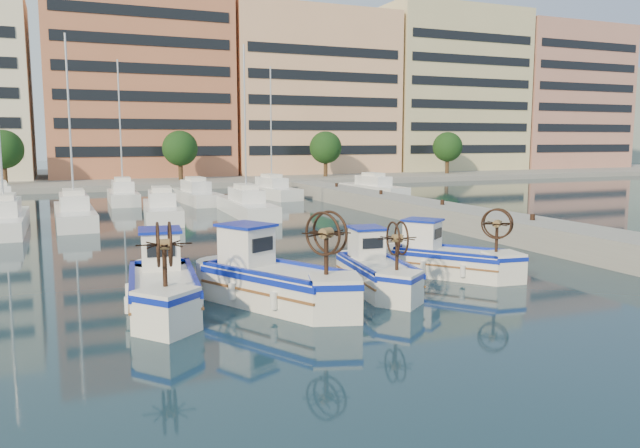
{
  "coord_description": "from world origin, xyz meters",
  "views": [
    {
      "loc": [
        -8.66,
        -18.43,
        5.2
      ],
      "look_at": [
        1.78,
        6.68,
        1.5
      ],
      "focal_mm": 35.0,
      "sensor_mm": 36.0,
      "label": 1
    }
  ],
  "objects": [
    {
      "name": "waterfront",
      "position": [
        9.23,
        65.04,
        11.1
      ],
      "size": [
        180.0,
        40.0,
        25.6
      ],
      "color": "gray",
      "rests_on": "ground"
    },
    {
      "name": "hill_east",
      "position": [
        140.0,
        110.0,
        0.0
      ],
      "size": [
        160.0,
        160.0,
        50.0
      ],
      "primitive_type": "cone",
      "color": "slate",
      "rests_on": "ground"
    },
    {
      "name": "fishing_boat_b",
      "position": [
        -2.66,
        -0.12,
        0.87
      ],
      "size": [
        4.08,
        5.22,
        3.16
      ],
      "rotation": [
        0.0,
        0.0,
        0.49
      ],
      "color": "white",
      "rests_on": "ground"
    },
    {
      "name": "ground",
      "position": [
        0.0,
        0.0,
        0.0
      ],
      "size": [
        300.0,
        300.0,
        0.0
      ],
      "primitive_type": "plane",
      "color": "#183040",
      "rests_on": "ground"
    },
    {
      "name": "fishing_boat_c",
      "position": [
        1.27,
        0.39,
        0.73
      ],
      "size": [
        2.19,
        4.33,
        2.64
      ],
      "rotation": [
        0.0,
        0.0,
        -0.12
      ],
      "color": "white",
      "rests_on": "ground"
    },
    {
      "name": "yacht_marina",
      "position": [
        -2.65,
        27.49,
        0.53
      ],
      "size": [
        37.63,
        22.34,
        11.5
      ],
      "color": "white",
      "rests_on": "ground"
    },
    {
      "name": "fishing_boat_d",
      "position": [
        4.83,
        1.36,
        0.75
      ],
      "size": [
        3.93,
        4.34,
        2.7
      ],
      "rotation": [
        0.0,
        0.0,
        0.66
      ],
      "color": "white",
      "rests_on": "ground"
    },
    {
      "name": "fishing_boat_a",
      "position": [
        -5.96,
        0.57,
        0.83
      ],
      "size": [
        2.45,
        4.92,
        3.01
      ],
      "rotation": [
        0.0,
        0.0,
        -0.11
      ],
      "color": "white",
      "rests_on": "ground"
    },
    {
      "name": "quay",
      "position": [
        13.0,
        8.0,
        0.6
      ],
      "size": [
        3.0,
        60.0,
        1.2
      ],
      "primitive_type": "cube",
      "color": "gray",
      "rests_on": "ground"
    }
  ]
}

